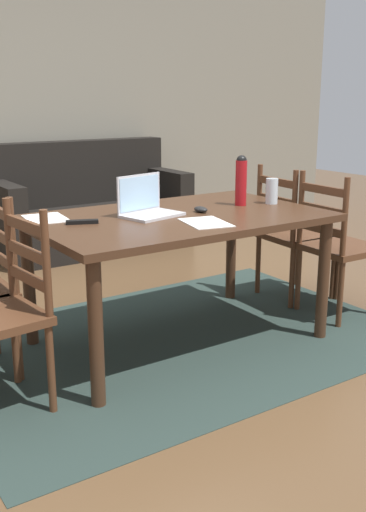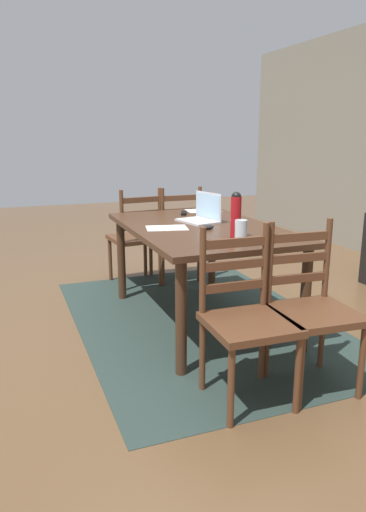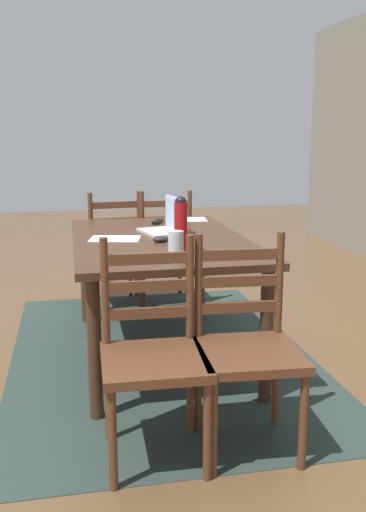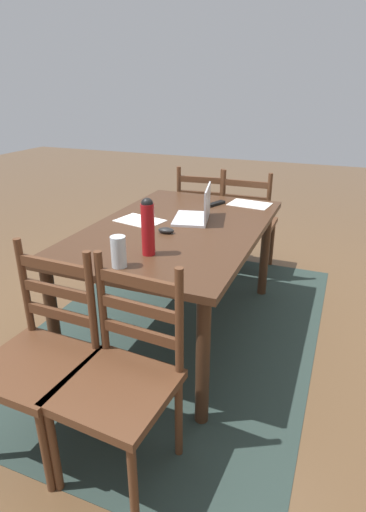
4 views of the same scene
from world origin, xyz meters
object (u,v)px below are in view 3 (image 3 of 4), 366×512
Objects in this scene: chair_right_near at (153,355)px; water_bottle at (181,224)px; dining_table at (159,251)px; laptop at (168,224)px; chair_right_far at (246,348)px; tv_remote at (158,222)px; chair_left_near at (113,250)px; computer_mouse at (161,239)px; drinking_glass at (176,247)px; chair_left_far at (163,248)px.

chair_right_near is 0.81m from water_bottle.
dining_table is 0.23m from laptop.
chair_right_far is 5.59× the size of tv_remote.
dining_table is 1.15m from chair_left_near.
chair_left_near is 2.62× the size of laptop.
chair_right_far reaches higher than computer_mouse.
chair_right_near is (-0.00, -0.42, 0.00)m from chair_right_far.
computer_mouse reaches higher than tv_remote.
chair_left_near is 2.22m from chair_right_near.
computer_mouse is 0.71m from tv_remote.
chair_right_far is 2.26m from chair_left_near.
laptop is at bearing -66.92° from tv_remote.
laptop is at bearing 152.51° from dining_table.
water_bottle is 1.94× the size of drinking_glass.
tv_remote is at bearing -175.49° from chair_right_far.
dining_table is 1.15m from chair_left_far.
water_bottle is at bearing 4.60° from dining_table.
chair_left_far is 1.85m from drinking_glass.
drinking_glass is at bearing -72.14° from tv_remote.
chair_right_near is 6.03× the size of drinking_glass.
chair_right_near reaches higher than drinking_glass.
chair_left_near is at bearing -163.32° from laptop.
chair_right_near is 5.59× the size of tv_remote.
dining_table is 0.18m from computer_mouse.
laptop is 1.18× the size of water_bottle.
chair_right_far is at bearing 10.14° from computer_mouse.
chair_right_far reaches higher than dining_table.
laptop is 3.62× the size of computer_mouse.
drinking_glass is 1.58× the size of computer_mouse.
water_bottle reaches higher than chair_left_far.
tv_remote is (-0.70, 0.09, -0.01)m from computer_mouse.
laptop is 0.32m from computer_mouse.
dining_table is at bearing 169.47° from chair_right_near.
water_bottle is (1.60, 0.24, 0.46)m from chair_left_near.
drinking_glass is at bearing 156.92° from chair_right_near.
water_bottle is at bearing 8.63° from chair_left_near.
chair_left_far is 2.26m from chair_right_near.
chair_left_far is at bearing 89.97° from chair_left_near.
dining_table is at bearing -175.40° from water_bottle.
chair_right_far is 9.50× the size of computer_mouse.
chair_right_near is at bearing -77.08° from tv_remote.
chair_left_far is 2.62× the size of laptop.
chair_left_far is at bearing 172.62° from drinking_glass.
water_bottle is at bearing 5.66° from computer_mouse.
chair_left_near is 3.11× the size of water_bottle.
chair_right_far reaches higher than drinking_glass.
chair_left_near is at bearing -169.45° from chair_right_far.
chair_left_near is at bearing 139.56° from tv_remote.
computer_mouse is at bearing -74.66° from tv_remote.
tv_remote is at bearing 175.21° from drinking_glass.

